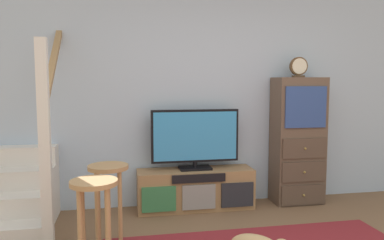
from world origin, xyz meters
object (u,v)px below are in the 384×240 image
at_px(media_console, 196,189).
at_px(bar_stool_near, 94,207).
at_px(television, 195,138).
at_px(side_cabinet, 298,141).
at_px(desk_clock, 299,67).
at_px(bar_stool_far, 109,187).

relative_size(media_console, bar_stool_near, 1.77).
bearing_deg(media_console, television, 90.00).
relative_size(side_cabinet, desk_clock, 6.36).
height_order(television, bar_stool_far, television).
height_order(media_console, bar_stool_near, bar_stool_near).
bearing_deg(television, side_cabinet, -0.64).
distance_m(media_console, television, 0.59).
height_order(media_console, desk_clock, desk_clock).
bearing_deg(side_cabinet, television, 179.36).
height_order(media_console, side_cabinet, side_cabinet).
bearing_deg(bar_stool_near, media_console, 53.69).
relative_size(desk_clock, bar_stool_near, 0.32).
xyz_separation_m(television, bar_stool_near, (-1.02, -1.41, -0.26)).
bearing_deg(desk_clock, media_console, 179.78).
bearing_deg(desk_clock, side_cabinet, 32.10).
height_order(side_cabinet, bar_stool_far, side_cabinet).
height_order(side_cabinet, bar_stool_near, side_cabinet).
bearing_deg(media_console, side_cabinet, 0.47).
bearing_deg(bar_stool_far, side_cabinet, 22.56).
bearing_deg(media_console, bar_stool_near, -126.31).
relative_size(bar_stool_near, bar_stool_far, 1.00).
xyz_separation_m(media_console, side_cabinet, (1.24, 0.01, 0.52)).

